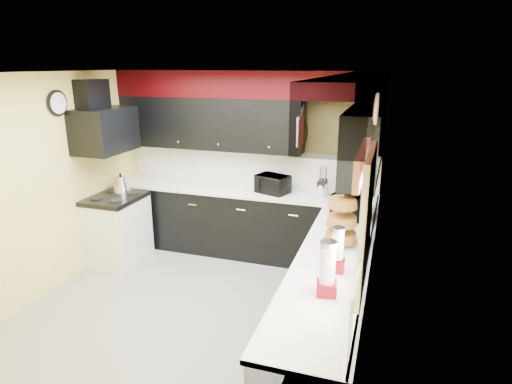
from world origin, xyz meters
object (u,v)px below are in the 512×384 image
at_px(microwave, 351,204).
at_px(utensil_crock, 322,190).
at_px(kettle, 121,184).
at_px(toaster_oven, 272,184).
at_px(knife_block, 323,188).

bearing_deg(microwave, utensil_crock, 43.42).
xyz_separation_m(utensil_crock, kettle, (-2.64, -0.56, -0.00)).
xyz_separation_m(microwave, kettle, (-3.07, 0.08, -0.06)).
bearing_deg(kettle, utensil_crock, 11.98).
bearing_deg(utensil_crock, toaster_oven, -174.78).
xyz_separation_m(toaster_oven, kettle, (-1.99, -0.50, -0.04)).
height_order(microwave, utensil_crock, microwave).
xyz_separation_m(knife_block, kettle, (-2.64, -0.57, -0.03)).
bearing_deg(knife_block, microwave, -45.16).
bearing_deg(toaster_oven, knife_block, 25.47).
height_order(knife_block, kettle, knife_block).
bearing_deg(toaster_oven, kettle, -146.25).
bearing_deg(microwave, knife_block, 43.12).
distance_m(utensil_crock, knife_block, 0.02).
xyz_separation_m(toaster_oven, knife_block, (0.65, 0.07, -0.01)).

